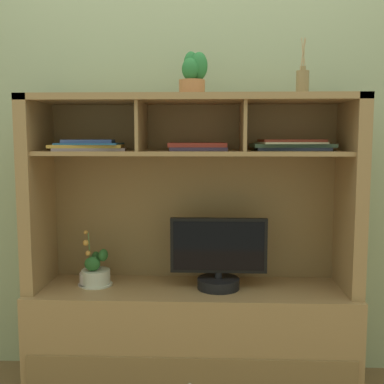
{
  "coord_description": "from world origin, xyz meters",
  "views": [
    {
      "loc": [
        0.09,
        -2.26,
        1.25
      ],
      "look_at": [
        0.0,
        0.0,
        0.99
      ],
      "focal_mm": 44.59,
      "sensor_mm": 36.0,
      "label": 1
    }
  ],
  "objects_px": {
    "tv_monitor": "(219,258)",
    "diffuser_bottle": "(302,82)",
    "media_console": "(192,304)",
    "potted_orchid": "(90,277)",
    "magazine_stack_left": "(89,146)",
    "potted_fern": "(96,273)",
    "potted_succulent": "(193,77)",
    "magazine_stack_right": "(291,145)",
    "magazine_stack_centre": "(197,147)"
  },
  "relations": [
    {
      "from": "media_console",
      "to": "magazine_stack_centre",
      "type": "distance_m",
      "value": 0.77
    },
    {
      "from": "media_console",
      "to": "potted_fern",
      "type": "xyz_separation_m",
      "value": [
        -0.47,
        -0.0,
        0.15
      ]
    },
    {
      "from": "potted_fern",
      "to": "magazine_stack_left",
      "type": "xyz_separation_m",
      "value": [
        -0.01,
        -0.04,
        0.62
      ]
    },
    {
      "from": "media_console",
      "to": "potted_succulent",
      "type": "height_order",
      "value": "potted_succulent"
    },
    {
      "from": "magazine_stack_centre",
      "to": "potted_succulent",
      "type": "distance_m",
      "value": 0.33
    },
    {
      "from": "media_console",
      "to": "potted_succulent",
      "type": "bearing_deg",
      "value": -45.49
    },
    {
      "from": "magazine_stack_left",
      "to": "potted_orchid",
      "type": "bearing_deg",
      "value": 117.97
    },
    {
      "from": "tv_monitor",
      "to": "magazine_stack_centre",
      "type": "height_order",
      "value": "magazine_stack_centre"
    },
    {
      "from": "potted_fern",
      "to": "media_console",
      "type": "bearing_deg",
      "value": 0.24
    },
    {
      "from": "tv_monitor",
      "to": "magazine_stack_left",
      "type": "distance_m",
      "value": 0.81
    },
    {
      "from": "potted_orchid",
      "to": "diffuser_bottle",
      "type": "distance_m",
      "value": 1.37
    },
    {
      "from": "tv_monitor",
      "to": "diffuser_bottle",
      "type": "xyz_separation_m",
      "value": [
        0.38,
        0.0,
        0.83
      ]
    },
    {
      "from": "potted_succulent",
      "to": "magazine_stack_right",
      "type": "bearing_deg",
      "value": 6.52
    },
    {
      "from": "potted_fern",
      "to": "magazine_stack_right",
      "type": "xyz_separation_m",
      "value": [
        0.95,
        0.05,
        0.63
      ]
    },
    {
      "from": "potted_fern",
      "to": "potted_succulent",
      "type": "xyz_separation_m",
      "value": [
        0.48,
        -0.0,
        0.94
      ]
    },
    {
      "from": "diffuser_bottle",
      "to": "media_console",
      "type": "bearing_deg",
      "value": 176.01
    },
    {
      "from": "magazine_stack_centre",
      "to": "potted_orchid",
      "type": "bearing_deg",
      "value": -176.56
    },
    {
      "from": "magazine_stack_left",
      "to": "tv_monitor",
      "type": "bearing_deg",
      "value": 0.5
    },
    {
      "from": "tv_monitor",
      "to": "diffuser_bottle",
      "type": "bearing_deg",
      "value": 0.12
    },
    {
      "from": "magazine_stack_centre",
      "to": "potted_succulent",
      "type": "bearing_deg",
      "value": -123.35
    },
    {
      "from": "diffuser_bottle",
      "to": "magazine_stack_centre",
      "type": "bearing_deg",
      "value": 172.94
    },
    {
      "from": "magazine_stack_right",
      "to": "potted_succulent",
      "type": "bearing_deg",
      "value": -173.48
    },
    {
      "from": "media_console",
      "to": "magazine_stack_right",
      "type": "bearing_deg",
      "value": 5.82
    },
    {
      "from": "magazine_stack_centre",
      "to": "diffuser_bottle",
      "type": "xyz_separation_m",
      "value": [
        0.48,
        -0.06,
        0.3
      ]
    },
    {
      "from": "media_console",
      "to": "tv_monitor",
      "type": "distance_m",
      "value": 0.28
    },
    {
      "from": "potted_orchid",
      "to": "tv_monitor",
      "type": "bearing_deg",
      "value": -2.6
    },
    {
      "from": "potted_succulent",
      "to": "diffuser_bottle",
      "type": "bearing_deg",
      "value": -3.42
    },
    {
      "from": "potted_fern",
      "to": "potted_succulent",
      "type": "height_order",
      "value": "potted_succulent"
    },
    {
      "from": "media_console",
      "to": "potted_orchid",
      "type": "bearing_deg",
      "value": -179.16
    },
    {
      "from": "magazine_stack_left",
      "to": "magazine_stack_centre",
      "type": "height_order",
      "value": "magazine_stack_left"
    },
    {
      "from": "magazine_stack_right",
      "to": "diffuser_bottle",
      "type": "height_order",
      "value": "diffuser_bottle"
    },
    {
      "from": "potted_succulent",
      "to": "media_console",
      "type": "bearing_deg",
      "value": 134.51
    },
    {
      "from": "magazine_stack_right",
      "to": "diffuser_bottle",
      "type": "relative_size",
      "value": 1.57
    },
    {
      "from": "potted_fern",
      "to": "magazine_stack_left",
      "type": "relative_size",
      "value": 0.49
    },
    {
      "from": "potted_succulent",
      "to": "potted_orchid",
      "type": "bearing_deg",
      "value": -179.77
    },
    {
      "from": "potted_orchid",
      "to": "magazine_stack_centre",
      "type": "height_order",
      "value": "magazine_stack_centre"
    },
    {
      "from": "tv_monitor",
      "to": "magazine_stack_right",
      "type": "distance_m",
      "value": 0.65
    },
    {
      "from": "media_console",
      "to": "diffuser_bottle",
      "type": "relative_size",
      "value": 6.15
    },
    {
      "from": "potted_succulent",
      "to": "tv_monitor",
      "type": "bearing_deg",
      "value": -13.98
    },
    {
      "from": "magazine_stack_left",
      "to": "potted_succulent",
      "type": "relative_size",
      "value": 1.8
    },
    {
      "from": "potted_orchid",
      "to": "magazine_stack_left",
      "type": "height_order",
      "value": "magazine_stack_left"
    },
    {
      "from": "magazine_stack_right",
      "to": "potted_succulent",
      "type": "height_order",
      "value": "potted_succulent"
    },
    {
      "from": "media_console",
      "to": "magazine_stack_left",
      "type": "height_order",
      "value": "media_console"
    },
    {
      "from": "media_console",
      "to": "magazine_stack_centre",
      "type": "xyz_separation_m",
      "value": [
        0.02,
        0.02,
        0.77
      ]
    },
    {
      "from": "diffuser_bottle",
      "to": "potted_succulent",
      "type": "xyz_separation_m",
      "value": [
        -0.5,
        0.03,
        0.03
      ]
    },
    {
      "from": "magazine_stack_left",
      "to": "diffuser_bottle",
      "type": "bearing_deg",
      "value": 0.36
    },
    {
      "from": "potted_orchid",
      "to": "magazine_stack_left",
      "type": "distance_m",
      "value": 0.64
    },
    {
      "from": "media_console",
      "to": "potted_orchid",
      "type": "relative_size",
      "value": 5.71
    },
    {
      "from": "media_console",
      "to": "diffuser_bottle",
      "type": "xyz_separation_m",
      "value": [
        0.51,
        -0.04,
        1.07
      ]
    },
    {
      "from": "media_console",
      "to": "tv_monitor",
      "type": "bearing_deg",
      "value": -15.66
    }
  ]
}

